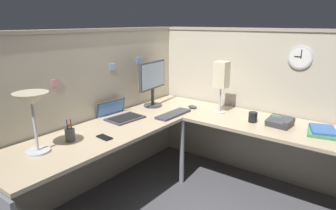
{
  "coord_description": "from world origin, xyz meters",
  "views": [
    {
      "loc": [
        -2.18,
        -1.42,
        1.65
      ],
      "look_at": [
        -0.05,
        0.18,
        0.89
      ],
      "focal_mm": 31.78,
      "sensor_mm": 36.0,
      "label": 1
    }
  ],
  "objects_px": {
    "desk_lamp_dome": "(32,104)",
    "computer_mouse": "(192,107)",
    "keyboard": "(173,114)",
    "coffee_mug": "(253,117)",
    "cell_phone": "(104,137)",
    "wall_clock": "(300,58)",
    "pen_cup": "(70,135)",
    "book_stack": "(322,131)",
    "laptop": "(119,115)",
    "office_phone": "(280,122)",
    "desk_lamp_paper": "(221,76)",
    "monitor": "(153,80)"
  },
  "relations": [
    {
      "from": "desk_lamp_dome",
      "to": "cell_phone",
      "type": "relative_size",
      "value": 3.09
    },
    {
      "from": "laptop",
      "to": "office_phone",
      "type": "relative_size",
      "value": 1.84
    },
    {
      "from": "coffee_mug",
      "to": "office_phone",
      "type": "bearing_deg",
      "value": -81.5
    },
    {
      "from": "pen_cup",
      "to": "office_phone",
      "type": "height_order",
      "value": "pen_cup"
    },
    {
      "from": "pen_cup",
      "to": "desk_lamp_paper",
      "type": "height_order",
      "value": "desk_lamp_paper"
    },
    {
      "from": "laptop",
      "to": "desk_lamp_paper",
      "type": "bearing_deg",
      "value": -44.6
    },
    {
      "from": "office_phone",
      "to": "book_stack",
      "type": "distance_m",
      "value": 0.34
    },
    {
      "from": "monitor",
      "to": "cell_phone",
      "type": "xyz_separation_m",
      "value": [
        -0.96,
        -0.29,
        -0.29
      ]
    },
    {
      "from": "monitor",
      "to": "pen_cup",
      "type": "xyz_separation_m",
      "value": [
        -1.16,
        -0.12,
        -0.24
      ]
    },
    {
      "from": "coffee_mug",
      "to": "wall_clock",
      "type": "distance_m",
      "value": 0.72
    },
    {
      "from": "cell_phone",
      "to": "book_stack",
      "type": "xyz_separation_m",
      "value": [
        1.17,
        -1.39,
        0.02
      ]
    },
    {
      "from": "laptop",
      "to": "desk_lamp_dome",
      "type": "relative_size",
      "value": 0.92
    },
    {
      "from": "cell_phone",
      "to": "wall_clock",
      "type": "relative_size",
      "value": 0.65
    },
    {
      "from": "office_phone",
      "to": "wall_clock",
      "type": "xyz_separation_m",
      "value": [
        0.36,
        -0.02,
        0.55
      ]
    },
    {
      "from": "keyboard",
      "to": "book_stack",
      "type": "relative_size",
      "value": 1.32
    },
    {
      "from": "keyboard",
      "to": "coffee_mug",
      "type": "distance_m",
      "value": 0.77
    },
    {
      "from": "laptop",
      "to": "wall_clock",
      "type": "relative_size",
      "value": 1.85
    },
    {
      "from": "computer_mouse",
      "to": "office_phone",
      "type": "relative_size",
      "value": 0.47
    },
    {
      "from": "laptop",
      "to": "book_stack",
      "type": "relative_size",
      "value": 1.25
    },
    {
      "from": "desk_lamp_dome",
      "to": "computer_mouse",
      "type": "bearing_deg",
      "value": -10.16
    },
    {
      "from": "book_stack",
      "to": "coffee_mug",
      "type": "relative_size",
      "value": 3.4
    },
    {
      "from": "wall_clock",
      "to": "coffee_mug",
      "type": "bearing_deg",
      "value": 146.0
    },
    {
      "from": "monitor",
      "to": "office_phone",
      "type": "xyz_separation_m",
      "value": [
        0.18,
        -1.34,
        -0.26
      ]
    },
    {
      "from": "pen_cup",
      "to": "wall_clock",
      "type": "distance_m",
      "value": 2.18
    },
    {
      "from": "coffee_mug",
      "to": "computer_mouse",
      "type": "bearing_deg",
      "value": 86.37
    },
    {
      "from": "computer_mouse",
      "to": "pen_cup",
      "type": "distance_m",
      "value": 1.39
    },
    {
      "from": "keyboard",
      "to": "office_phone",
      "type": "bearing_deg",
      "value": -71.23
    },
    {
      "from": "computer_mouse",
      "to": "book_stack",
      "type": "relative_size",
      "value": 0.32
    },
    {
      "from": "cell_phone",
      "to": "coffee_mug",
      "type": "bearing_deg",
      "value": -30.6
    },
    {
      "from": "cell_phone",
      "to": "keyboard",
      "type": "bearing_deg",
      "value": -0.7
    },
    {
      "from": "desk_lamp_paper",
      "to": "wall_clock",
      "type": "distance_m",
      "value": 0.75
    },
    {
      "from": "desk_lamp_dome",
      "to": "desk_lamp_paper",
      "type": "bearing_deg",
      "value": -19.75
    },
    {
      "from": "pen_cup",
      "to": "book_stack",
      "type": "height_order",
      "value": "pen_cup"
    },
    {
      "from": "desk_lamp_dome",
      "to": "desk_lamp_paper",
      "type": "distance_m",
      "value": 1.77
    },
    {
      "from": "cell_phone",
      "to": "book_stack",
      "type": "height_order",
      "value": "book_stack"
    },
    {
      "from": "laptop",
      "to": "wall_clock",
      "type": "distance_m",
      "value": 1.82
    },
    {
      "from": "keyboard",
      "to": "office_phone",
      "type": "xyz_separation_m",
      "value": [
        0.31,
        -0.96,
        0.03
      ]
    },
    {
      "from": "desk_lamp_paper",
      "to": "cell_phone",
      "type": "bearing_deg",
      "value": 160.53
    },
    {
      "from": "laptop",
      "to": "keyboard",
      "type": "height_order",
      "value": "laptop"
    },
    {
      "from": "pen_cup",
      "to": "desk_lamp_paper",
      "type": "xyz_separation_m",
      "value": [
        1.4,
        -0.59,
        0.33
      ]
    },
    {
      "from": "desk_lamp_dome",
      "to": "office_phone",
      "type": "height_order",
      "value": "desk_lamp_dome"
    },
    {
      "from": "coffee_mug",
      "to": "keyboard",
      "type": "bearing_deg",
      "value": 111.08
    },
    {
      "from": "computer_mouse",
      "to": "desk_lamp_paper",
      "type": "xyz_separation_m",
      "value": [
        0.04,
        -0.31,
        0.37
      ]
    },
    {
      "from": "laptop",
      "to": "computer_mouse",
      "type": "distance_m",
      "value": 0.81
    },
    {
      "from": "keyboard",
      "to": "cell_phone",
      "type": "distance_m",
      "value": 0.84
    },
    {
      "from": "computer_mouse",
      "to": "desk_lamp_dome",
      "type": "bearing_deg",
      "value": 169.84
    },
    {
      "from": "coffee_mug",
      "to": "cell_phone",
      "type": "bearing_deg",
      "value": 143.8
    },
    {
      "from": "office_phone",
      "to": "keyboard",
      "type": "bearing_deg",
      "value": 108.04
    },
    {
      "from": "monitor",
      "to": "cell_phone",
      "type": "bearing_deg",
      "value": -163.43
    },
    {
      "from": "laptop",
      "to": "computer_mouse",
      "type": "relative_size",
      "value": 3.92
    }
  ]
}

